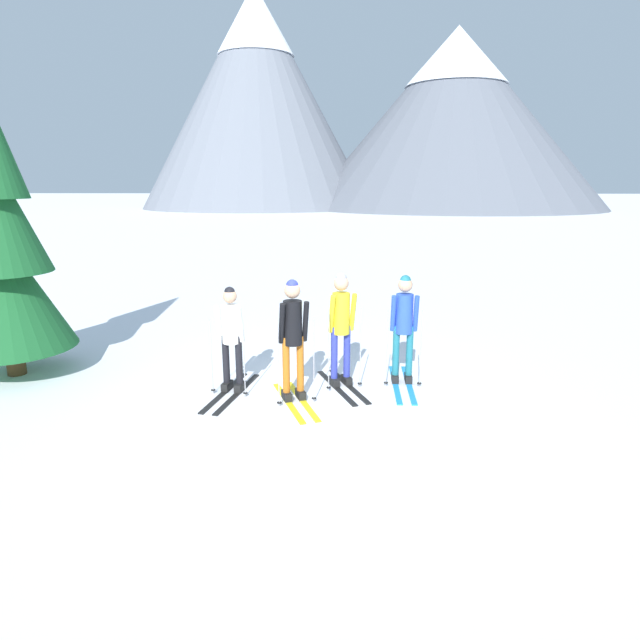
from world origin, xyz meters
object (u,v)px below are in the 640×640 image
(skier_in_black, at_px, (293,334))
(skier_in_yellow, at_px, (341,324))
(skier_in_white, at_px, (231,336))
(skier_in_blue, at_px, (404,324))

(skier_in_black, height_order, skier_in_yellow, skier_in_black)
(skier_in_white, distance_m, skier_in_yellow, 1.74)
(skier_in_yellow, height_order, skier_in_blue, skier_in_yellow)
(skier_in_white, xyz_separation_m, skier_in_blue, (2.71, 0.53, 0.08))
(skier_in_blue, bearing_deg, skier_in_yellow, -170.14)
(skier_in_white, relative_size, skier_in_yellow, 0.94)
(skier_in_white, xyz_separation_m, skier_in_black, (1.00, -0.30, 0.13))
(skier_in_white, height_order, skier_in_black, skier_in_black)
(skier_in_yellow, bearing_deg, skier_in_white, -168.24)
(skier_in_black, distance_m, skier_in_yellow, 0.96)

